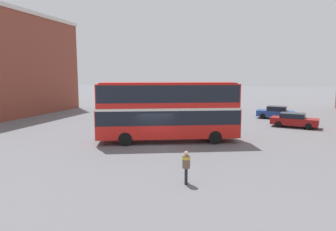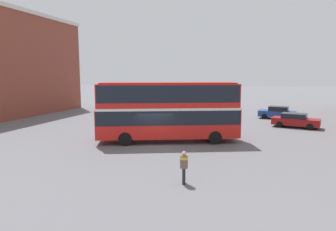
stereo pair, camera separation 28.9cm
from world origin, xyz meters
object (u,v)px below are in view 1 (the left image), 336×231
double_decker_bus (168,108)px  pedestrian_foreground (186,164)px  parked_car_side_street (144,113)px  parked_car_kerb_near (294,120)px  parked_car_kerb_far (276,112)px

double_decker_bus → pedestrian_foreground: size_ratio=6.84×
pedestrian_foreground → parked_car_side_street: (-9.56, 20.47, -0.27)m
pedestrian_foreground → parked_car_kerb_near: bearing=-122.1°
parked_car_kerb_far → parked_car_side_street: bearing=26.3°
parked_car_kerb_near → parked_car_side_street: (-17.07, 1.62, 0.00)m
double_decker_bus → parked_car_kerb_far: double_decker_bus is taller
double_decker_bus → parked_car_kerb_near: (10.84, 10.00, -2.01)m
parked_car_kerb_near → parked_car_kerb_far: size_ratio=1.07×
double_decker_bus → parked_car_side_street: bearing=98.1°
parked_car_kerb_near → double_decker_bus: bearing=-123.2°
pedestrian_foreground → parked_car_kerb_near: (7.51, 18.84, -0.27)m
pedestrian_foreground → parked_car_kerb_far: 25.58m
parked_car_kerb_near → parked_car_side_street: bearing=-171.3°
double_decker_bus → parked_car_kerb_near: size_ratio=2.35×
pedestrian_foreground → parked_car_kerb_far: (6.17, 24.82, -0.24)m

